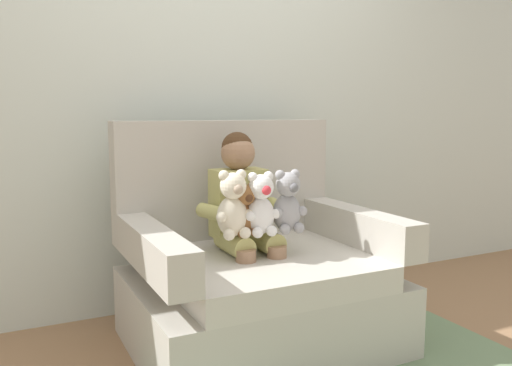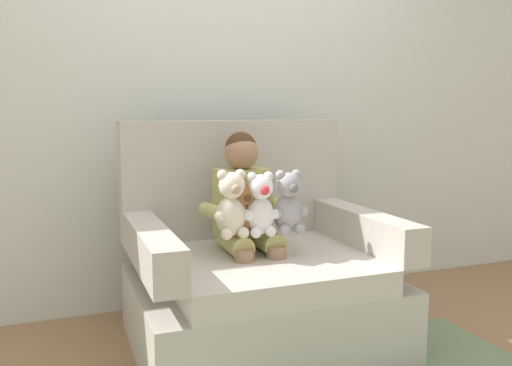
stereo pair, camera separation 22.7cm
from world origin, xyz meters
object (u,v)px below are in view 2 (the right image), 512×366
(seated_child, at_px, (246,208))
(plush_grey, at_px, (288,204))
(plush_brown, at_px, (244,211))
(armchair, at_px, (257,277))
(plush_white, at_px, (260,206))
(plush_cream, at_px, (232,206))

(seated_child, xyz_separation_m, plush_grey, (0.15, -0.17, 0.04))
(plush_brown, bearing_deg, plush_grey, -23.76)
(armchair, xyz_separation_m, plush_grey, (0.11, -0.13, 0.38))
(plush_grey, bearing_deg, armchair, 127.74)
(armchair, relative_size, seated_child, 1.47)
(plush_brown, bearing_deg, seated_child, 49.50)
(armchair, height_order, plush_white, armchair)
(armchair, height_order, plush_cream, armchair)
(seated_child, xyz_separation_m, plush_white, (0.01, -0.17, 0.04))
(plush_white, distance_m, plush_cream, 0.13)
(plush_grey, xyz_separation_m, plush_cream, (-0.28, 0.02, 0.01))
(armchair, xyz_separation_m, plush_white, (-0.03, -0.14, 0.38))
(plush_white, bearing_deg, armchair, 76.52)
(plush_cream, bearing_deg, plush_grey, 0.01)
(seated_child, distance_m, plush_cream, 0.20)
(armchair, distance_m, seated_child, 0.35)
(plush_cream, bearing_deg, armchair, 38.61)
(armchair, distance_m, plush_white, 0.41)
(armchair, relative_size, plush_white, 4.08)
(plush_grey, bearing_deg, seated_child, 131.43)
(plush_white, bearing_deg, plush_brown, 161.50)
(plush_grey, bearing_deg, plush_brown, 172.58)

